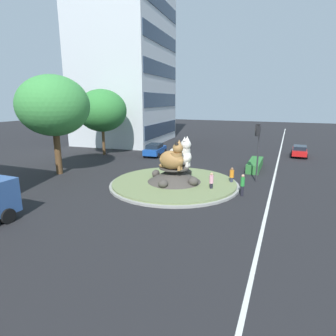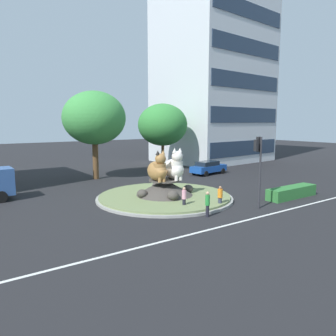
# 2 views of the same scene
# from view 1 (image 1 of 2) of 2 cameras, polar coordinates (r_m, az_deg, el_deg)

# --- Properties ---
(ground_plane) EXTENTS (160.00, 160.00, 0.00)m
(ground_plane) POSITION_cam_1_polar(r_m,az_deg,el_deg) (24.08, 1.24, -3.46)
(ground_plane) COLOR black
(lane_centreline) EXTENTS (112.00, 0.20, 0.01)m
(lane_centreline) POSITION_cam_1_polar(r_m,az_deg,el_deg) (22.51, 19.95, -5.53)
(lane_centreline) COLOR silver
(lane_centreline) RESTS_ON ground
(roundabout_island) EXTENTS (10.92, 10.92, 1.57)m
(roundabout_island) POSITION_cam_1_polar(r_m,az_deg,el_deg) (23.94, 1.26, -2.32)
(roundabout_island) COLOR gray
(roundabout_island) RESTS_ON ground
(cat_statue_tabby) EXTENTS (1.72, 2.48, 2.43)m
(cat_statue_tabby) POSITION_cam_1_polar(r_m,az_deg,el_deg) (22.73, 0.97, 1.92)
(cat_statue_tabby) COLOR #9E703D
(cat_statue_tabby) RESTS_ON roundabout_island
(cat_statue_white) EXTENTS (1.79, 2.53, 2.56)m
(cat_statue_white) POSITION_cam_1_polar(r_m,az_deg,el_deg) (24.05, 2.59, 2.67)
(cat_statue_white) COLOR silver
(cat_statue_white) RESTS_ON roundabout_island
(traffic_light_mast) EXTENTS (0.77, 0.48, 5.11)m
(traffic_light_mast) POSITION_cam_1_polar(r_m,az_deg,el_deg) (25.45, 17.73, 5.44)
(traffic_light_mast) COLOR #2D2D33
(traffic_light_mast) RESTS_ON ground
(office_tower) EXTENTS (17.05, 14.12, 33.07)m
(office_tower) POSITION_cam_1_polar(r_m,az_deg,el_deg) (50.78, -8.78, 24.19)
(office_tower) COLOR silver
(office_tower) RESTS_ON ground
(clipped_hedge_strip) EXTENTS (5.15, 1.20, 0.90)m
(clipped_hedge_strip) POSITION_cam_1_polar(r_m,az_deg,el_deg) (30.93, 17.20, 0.63)
(clipped_hedge_strip) COLOR #2D7033
(clipped_hedge_strip) RESTS_ON ground
(broadleaf_tree_behind_island) EXTENTS (6.64, 6.64, 9.38)m
(broadleaf_tree_behind_island) POSITION_cam_1_polar(r_m,az_deg,el_deg) (28.94, -22.21, 11.56)
(broadleaf_tree_behind_island) COLOR brown
(broadleaf_tree_behind_island) RESTS_ON ground
(second_tree_near_tower) EXTENTS (6.34, 6.34, 8.46)m
(second_tree_near_tower) POSITION_cam_1_polar(r_m,az_deg,el_deg) (37.87, -13.26, 11.26)
(second_tree_near_tower) COLOR brown
(second_tree_near_tower) RESTS_ON ground
(pedestrian_orange_shirt) EXTENTS (0.36, 0.36, 1.57)m
(pedestrian_orange_shirt) POSITION_cam_1_polar(r_m,az_deg,el_deg) (24.28, 12.80, -1.64)
(pedestrian_orange_shirt) COLOR #33384C
(pedestrian_orange_shirt) RESTS_ON ground
(pedestrian_pink_shirt) EXTENTS (0.32, 0.32, 1.60)m
(pedestrian_pink_shirt) POSITION_cam_1_polar(r_m,az_deg,el_deg) (22.22, 8.79, -2.80)
(pedestrian_pink_shirt) COLOR black
(pedestrian_pink_shirt) RESTS_ON ground
(pedestrian_green_shirt) EXTENTS (0.30, 0.30, 1.68)m
(pedestrian_green_shirt) POSITION_cam_1_polar(r_m,az_deg,el_deg) (21.85, 14.87, -3.23)
(pedestrian_green_shirt) COLOR black
(pedestrian_green_shirt) RESTS_ON ground
(sedan_on_far_lane) EXTENTS (4.11, 2.00, 1.43)m
(sedan_on_far_lane) POSITION_cam_1_polar(r_m,az_deg,el_deg) (39.76, 25.14, 3.18)
(sedan_on_far_lane) COLOR red
(sedan_on_far_lane) RESTS_ON ground
(hatchback_near_shophouse) EXTENTS (4.89, 2.56, 1.55)m
(hatchback_near_shophouse) POSITION_cam_1_polar(r_m,az_deg,el_deg) (36.77, -2.66, 3.80)
(hatchback_near_shophouse) COLOR #19479E
(hatchback_near_shophouse) RESTS_ON ground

